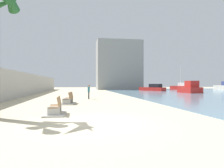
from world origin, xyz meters
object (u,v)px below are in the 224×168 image
person_walking (89,91)px  boat_nearest (153,88)px  bench_far (68,101)px  bench_near (55,110)px  boat_mid_bay (182,87)px  boat_outer (190,88)px

person_walking → boat_nearest: boat_nearest is taller
bench_far → person_walking: size_ratio=1.44×
bench_far → person_walking: person_walking is taller
bench_near → bench_far: same height
boat_mid_bay → boat_outer: (-7.62, -17.08, 0.07)m
bench_near → boat_mid_bay: boat_mid_bay is taller
person_walking → boat_mid_bay: boat_mid_bay is taller
boat_outer → bench_far: bearing=-141.6°
boat_mid_bay → bench_far: bearing=-129.9°
person_walking → boat_nearest: size_ratio=0.24×
bench_near → boat_outer: size_ratio=0.49×
boat_mid_bay → boat_outer: size_ratio=1.70×
person_walking → boat_outer: (17.96, 10.82, -0.09)m
bench_far → boat_mid_bay: 42.82m
person_walking → bench_far: bearing=-111.2°
bench_far → person_walking: (1.91, 4.93, 0.65)m
bench_near → boat_nearest: boat_nearest is taller
bench_near → bench_far: (0.41, 5.72, 0.00)m
boat_nearest → boat_mid_bay: 12.43m
bench_near → bench_far: 5.73m
bench_far → boat_outer: (19.87, 15.75, 0.56)m
boat_mid_bay → bench_near: bearing=-125.9°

